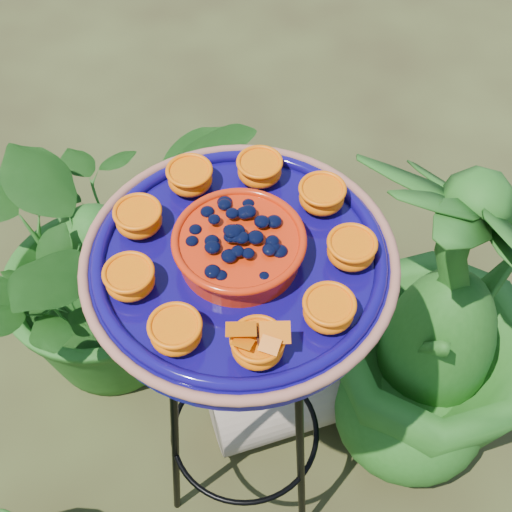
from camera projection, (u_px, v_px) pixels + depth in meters
name	position (u px, v px, depth m)	size (l,w,h in m)	color
tripod_stand	(243.00, 381.00, 1.52)	(0.38, 0.40, 0.99)	black
feeder_dish	(240.00, 259.00, 1.17)	(0.54, 0.54, 0.12)	#0F075A
driftwood_log	(311.00, 394.00, 2.05)	(0.19, 0.19, 0.58)	gray
shrub_back_left	(97.00, 251.00, 1.94)	(0.79, 0.69, 0.88)	#1F5516
shrub_back_right	(447.00, 318.00, 1.73)	(0.57, 0.57, 1.01)	#1F5516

